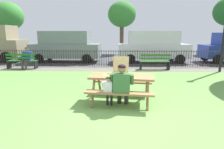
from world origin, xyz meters
The scene contains 16 objects.
ground centered at (0.00, 1.54, -0.01)m, with size 28.00×11.08×0.02m, color #669747.
cobblestone_walkway centered at (0.00, 6.38, 0.00)m, with size 28.00×1.40×0.01m, color slate.
street_asphalt centered at (0.00, 10.47, -0.01)m, with size 28.00×6.78×0.01m, color #424247.
picnic_table_foreground centered at (-0.09, 1.24, 0.60)m, with size 1.95×1.67×0.79m.
pizza_box_open centered at (-0.13, 1.39, 0.87)m, with size 0.54×0.61×0.51m.
pizza_slice_on_table centered at (-0.52, 1.36, 0.78)m, with size 0.25×0.24×0.02m.
adult_at_table centered at (-0.08, 0.73, 0.66)m, with size 0.63×0.62×1.19m.
child_at_table centered at (-0.43, 0.74, 0.52)m, with size 0.35×0.35×0.86m.
iron_fence_streetside centered at (0.00, 7.08, 0.51)m, with size 20.50×0.03×1.00m.
park_bench_left centered at (-5.56, 6.24, 0.42)m, with size 1.61×0.49×0.85m.
park_bench_center centered at (1.78, 6.24, 0.42)m, with size 1.62×0.55×0.85m.
person_on_park_bench centered at (-5.29, 6.26, 0.66)m, with size 0.63×0.61×1.19m.
parked_car_left centered at (-3.78, 8.92, 1.10)m, with size 4.64×2.03×2.08m.
parked_car_center centered at (2.11, 8.92, 1.10)m, with size 4.64×2.04×2.08m.
far_tree_left centered at (-10.77, 14.42, 3.47)m, with size 2.90×2.90×4.83m.
far_tree_midleft centered at (0.07, 14.42, 3.60)m, with size 2.60×2.60×4.82m.
Camera 1 is at (-0.16, -4.07, 1.96)m, focal length 30.60 mm.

